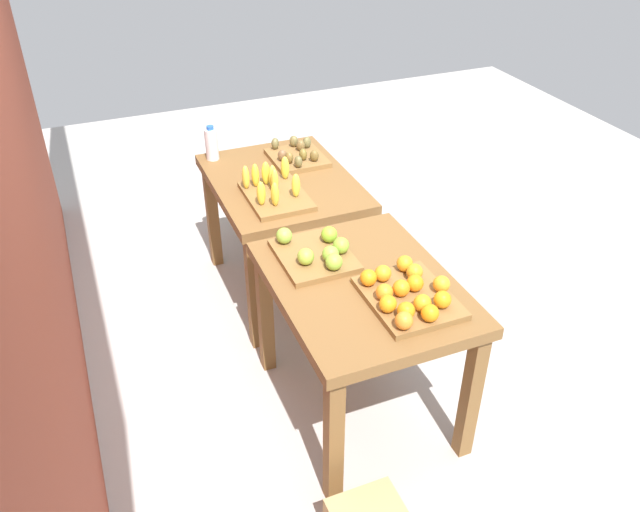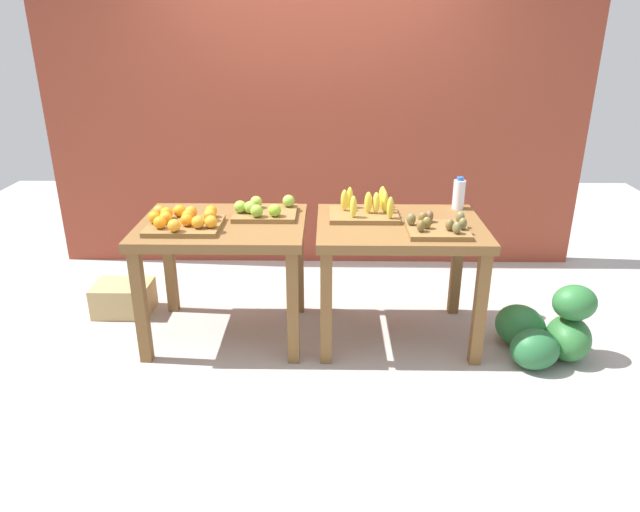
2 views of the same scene
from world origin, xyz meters
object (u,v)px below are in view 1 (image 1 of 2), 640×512
Objects in this scene: orange_bin at (408,294)px; banana_crate at (274,190)px; kiwi_bin at (297,156)px; apple_bin at (317,252)px; water_bottle at (212,144)px; display_table_right at (282,197)px; display_table_left at (362,302)px; watermelon_pile at (275,196)px.

banana_crate is (1.13, 0.23, 0.00)m from orange_bin.
orange_bin reaches higher than kiwi_bin.
apple_bin is 1.87× the size of water_bottle.
display_table_right is 0.30m from kiwi_bin.
display_table_left is 1.12m from display_table_right.
orange_bin is 0.73× the size of watermelon_pile.
apple_bin is at bearing 27.16° from orange_bin.
water_bottle reaches higher than kiwi_bin.
banana_crate is at bearing 7.36° from display_table_left.
apple_bin reaches higher than watermelon_pile.
orange_bin reaches higher than display_table_right.
water_bottle is at bearing 36.13° from display_table_right.
display_table_right is 0.57m from water_bottle.
display_table_right is 1.35m from orange_bin.
water_bottle is (0.22, 0.48, 0.07)m from kiwi_bin.
water_bottle is at bearing 16.77° from banana_crate.
water_bottle is (0.63, 0.19, 0.05)m from banana_crate.
water_bottle is at bearing 65.33° from kiwi_bin.
orange_bin reaches higher than watermelon_pile.
orange_bin is (-0.21, -0.11, 0.16)m from display_table_left.
water_bottle reaches higher than orange_bin.
apple_bin is at bearing 179.21° from banana_crate.
kiwi_bin is (1.32, -0.17, 0.15)m from display_table_left.
banana_crate is at bearing 11.49° from orange_bin.
water_bottle reaches higher than apple_bin.
kiwi_bin reaches higher than display_table_left.
display_table_left reaches higher than watermelon_pile.
apple_bin is 1.30m from water_bottle.
display_table_left is 0.32m from apple_bin.
orange_bin is at bearing -152.84° from apple_bin.
banana_crate is (0.66, -0.01, 0.01)m from apple_bin.
kiwi_bin is 1.69× the size of water_bottle.
display_table_right is at bearing 0.00° from display_table_left.
display_table_right is at bearing 4.76° from orange_bin.
watermelon_pile is at bearing -15.27° from display_table_right.
display_table_left is at bearing 172.99° from watermelon_pile.
display_table_left is at bearing -168.73° from water_bottle.
apple_bin is 0.92× the size of banana_crate.
display_table_left is 4.79× the size of water_bottle.
kiwi_bin is at bearing -35.27° from banana_crate.
apple_bin reaches higher than display_table_left.
kiwi_bin is at bearing -40.28° from display_table_right.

